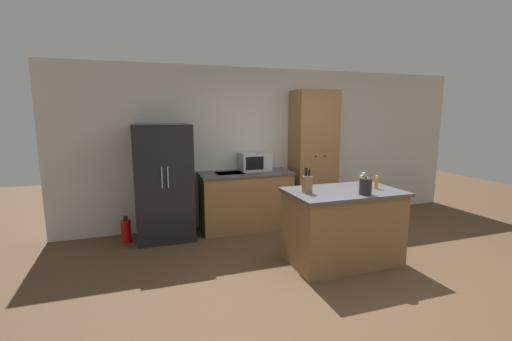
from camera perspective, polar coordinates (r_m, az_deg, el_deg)
The scene contains 16 objects.
ground_plane at distance 4.29m, azimuth 15.54°, elevation -16.45°, with size 14.00×14.00×0.00m, color brown.
wall_back at distance 5.96m, azimuth 3.44°, elevation 4.10°, with size 7.20×0.06×2.60m.
refrigerator at distance 5.22m, azimuth -15.14°, elevation -1.91°, with size 0.82×0.72×1.71m.
back_counter at distance 5.57m, azimuth -1.72°, elevation -4.95°, with size 1.49×0.64×0.93m.
pantry_cabinet at distance 5.96m, azimuth 9.47°, elevation 2.24°, with size 0.72×0.54×2.24m.
kitchen_island at distance 4.47m, azimuth 14.18°, elevation -8.95°, with size 1.39×0.86×0.92m.
microwave at distance 5.61m, azimuth -0.22°, elevation 1.49°, with size 0.49×0.36×0.29m.
knife_block at distance 4.10m, azimuth 8.54°, elevation -2.22°, with size 0.10×0.09×0.31m.
spice_bottle_tall_dark at distance 4.66m, azimuth 18.32°, elevation -2.06°, with size 0.05×0.05×0.09m.
spice_bottle_short_red at distance 4.66m, azimuth 17.40°, elevation -1.49°, with size 0.06×0.06×0.18m.
spice_bottle_amber_oil at distance 4.44m, azimuth 17.11°, elevation -2.18°, with size 0.05×0.05×0.15m.
spice_bottle_green_herb at distance 4.56m, azimuth 19.45°, elevation -1.90°, with size 0.04×0.04×0.17m.
spice_bottle_pale_salt at distance 4.52m, azimuth 17.95°, elevation -2.03°, with size 0.05×0.05×0.15m.
spice_bottle_orange_cap at distance 4.57m, azimuth 17.09°, elevation -1.82°, with size 0.05×0.05×0.15m.
kettle at distance 4.18m, azimuth 17.78°, elevation -2.53°, with size 0.14×0.14×0.22m.
fire_extinguisher at distance 5.40m, azimuth -20.83°, elevation -9.34°, with size 0.14×0.14×0.39m.
Camera 1 is at (-2.24, -3.17, 1.85)m, focal length 24.00 mm.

